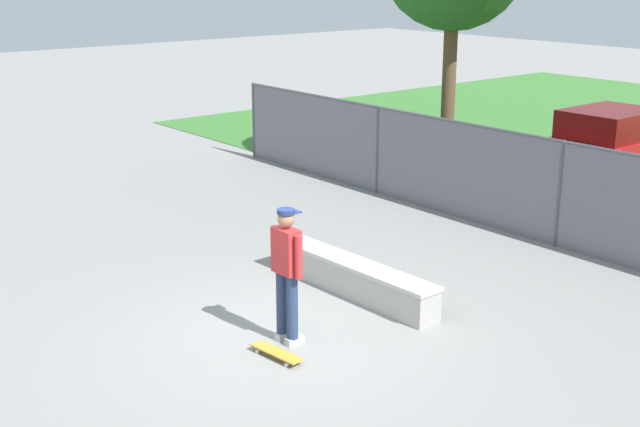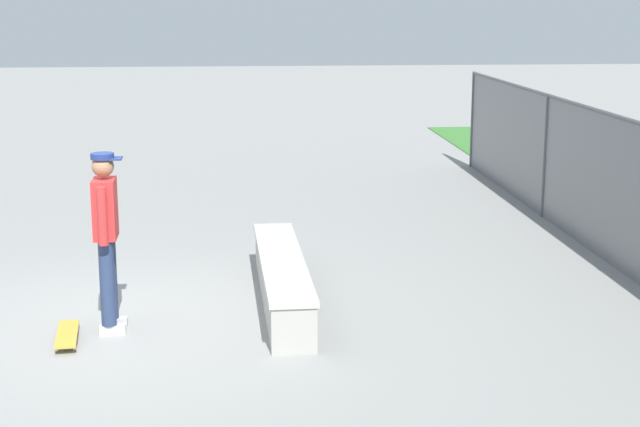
% 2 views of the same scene
% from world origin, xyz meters
% --- Properties ---
extents(ground_plane, '(80.00, 80.00, 0.00)m').
position_xyz_m(ground_plane, '(0.00, 0.00, 0.00)').
color(ground_plane, gray).
extents(concrete_ledge, '(3.33, 0.56, 0.53)m').
position_xyz_m(concrete_ledge, '(-0.65, 1.76, 0.27)').
color(concrete_ledge, '#A8A59E').
rests_on(concrete_ledge, ground).
extents(skateboarder, '(0.60, 0.31, 1.84)m').
position_xyz_m(skateboarder, '(0.13, -0.03, 1.03)').
color(skateboarder, beige).
rests_on(skateboarder, ground).
extents(skateboard, '(0.82, 0.29, 0.09)m').
position_xyz_m(skateboard, '(0.42, -0.42, 0.07)').
color(skateboard, gold).
rests_on(skateboard, ground).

